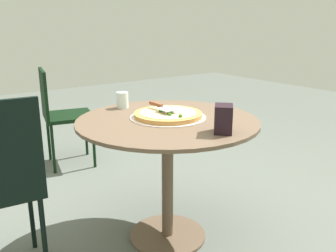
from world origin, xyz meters
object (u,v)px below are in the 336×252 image
at_px(pizza_server, 161,106).
at_px(napkin_dispenser, 223,119).
at_px(patio_table, 168,146).
at_px(drinking_cup, 122,100).
at_px(patio_chair_far, 59,110).
at_px(pizza_on_tray, 168,115).

distance_m(pizza_server, napkin_dispenser, 0.42).
distance_m(patio_table, drinking_cup, 0.42).
relative_size(napkin_dispenser, patio_chair_far, 0.16).
bearing_deg(napkin_dispenser, pizza_on_tray, 51.14).
bearing_deg(pizza_on_tray, patio_chair_far, -175.82).
xyz_separation_m(patio_table, drinking_cup, (-0.37, -0.06, 0.20)).
height_order(pizza_on_tray, patio_chair_far, patio_chair_far).
xyz_separation_m(patio_table, napkin_dispenser, (0.34, 0.07, 0.22)).
bearing_deg(patio_table, pizza_on_tray, 139.28).
height_order(drinking_cup, patio_chair_far, patio_chair_far).
xyz_separation_m(pizza_on_tray, drinking_cup, (-0.34, -0.09, 0.03)).
bearing_deg(patio_chair_far, drinking_cup, 0.88).
xyz_separation_m(napkin_dispenser, patio_chair_far, (-1.77, -0.15, -0.28)).
relative_size(patio_table, drinking_cup, 10.22).
bearing_deg(patio_table, drinking_cup, -170.23).
bearing_deg(napkin_dispenser, drinking_cup, 54.76).
distance_m(pizza_on_tray, drinking_cup, 0.35).
bearing_deg(napkin_dispenser, patio_table, 55.35).
distance_m(pizza_on_tray, patio_chair_far, 1.42).
xyz_separation_m(drinking_cup, patio_chair_far, (-1.06, -0.02, -0.26)).
relative_size(pizza_server, patio_chair_far, 0.25).
bearing_deg(patio_table, pizza_server, 171.31).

